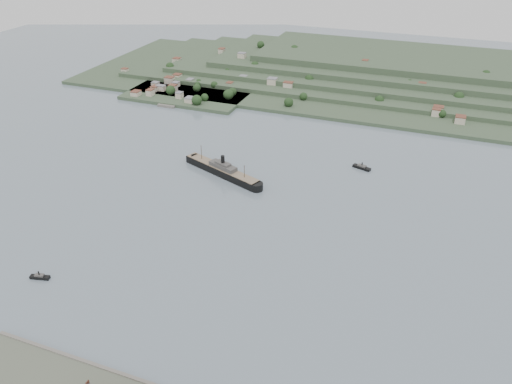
% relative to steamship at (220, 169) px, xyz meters
% --- Properties ---
extents(ground, '(1400.00, 1400.00, 0.00)m').
position_rel_steamship_xyz_m(ground, '(75.08, -72.00, -4.21)').
color(ground, slate).
rests_on(ground, ground).
extents(far_peninsula, '(760.00, 309.00, 30.00)m').
position_rel_steamship_xyz_m(far_peninsula, '(102.98, 321.10, 7.67)').
color(far_peninsula, '#30442D').
rests_on(far_peninsula, ground).
extents(steamship, '(90.91, 43.27, 22.82)m').
position_rel_steamship_xyz_m(steamship, '(0.00, 0.00, 0.00)').
color(steamship, black).
rests_on(steamship, ground).
extents(tugboat, '(13.28, 6.41, 5.78)m').
position_rel_steamship_xyz_m(tugboat, '(-49.22, -173.88, -2.80)').
color(tugboat, black).
rests_on(tugboat, ground).
extents(ferry_west, '(16.58, 9.38, 6.00)m').
position_rel_steamship_xyz_m(ferry_west, '(-166.30, 153.00, -2.77)').
color(ferry_west, black).
rests_on(ferry_west, ground).
extents(ferry_east, '(17.52, 9.56, 6.34)m').
position_rel_steamship_xyz_m(ferry_east, '(117.35, 54.76, -2.69)').
color(ferry_east, black).
rests_on(ferry_east, ground).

